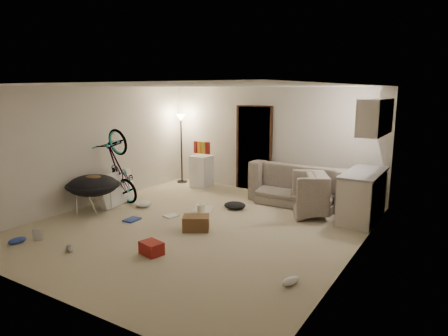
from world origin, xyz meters
The scene contains 38 objects.
floor centered at (0.00, 0.00, -0.01)m, with size 5.50×6.00×0.02m, color #BDB091.
ceiling centered at (0.00, 0.00, 2.51)m, with size 5.50×6.00×0.02m, color white.
wall_back centered at (0.00, 3.01, 1.25)m, with size 5.50×0.02×2.50m, color beige.
wall_front centered at (0.00, -3.01, 1.25)m, with size 5.50×0.02×2.50m, color beige.
wall_left centered at (-2.76, 0.00, 1.25)m, with size 0.02×6.00×2.50m, color beige.
wall_right centered at (2.76, 0.00, 1.25)m, with size 0.02×6.00×2.50m, color beige.
doorway centered at (-0.40, 2.97, 1.02)m, with size 0.85×0.10×2.04m, color black.
door_trim centered at (-0.40, 2.94, 1.02)m, with size 0.97×0.04×2.10m, color #351E12.
floor_lamp centered at (-2.40, 2.65, 1.31)m, with size 0.28×0.28×1.81m.
kitchen_counter centered at (2.43, 2.00, 0.44)m, with size 0.60×1.50×0.88m, color beige.
counter_top centered at (2.43, 2.00, 0.90)m, with size 0.64×1.54×0.04m, color gray.
kitchen_uppers centered at (2.56, 2.00, 1.95)m, with size 0.38×1.40×0.65m, color beige.
sofa centered at (1.06, 2.45, 0.32)m, with size 2.22×0.87×0.65m, color #3B433C.
armchair centered at (1.78, 1.82, 0.31)m, with size 0.95×0.83×0.62m, color #3B433C.
bicycle centered at (-2.30, 0.33, 0.44)m, with size 0.58×1.67×0.88m, color black.
book_asset centered at (-1.87, -2.02, 0.01)m, with size 0.15×0.20×0.02m, color maroon.
mini_fridge centered at (-1.69, 2.55, 0.40)m, with size 0.47×0.47×0.79m, color white.
snack_box_0 centered at (-1.86, 2.55, 1.00)m, with size 0.10×0.07×0.30m, color maroon.
snack_box_1 centered at (-1.74, 2.55, 1.00)m, with size 0.10×0.07×0.30m, color orange.
snack_box_2 centered at (-1.62, 2.55, 1.00)m, with size 0.10×0.07×0.30m, color gold.
snack_box_3 centered at (-1.50, 2.55, 1.00)m, with size 0.10×0.07×0.30m, color maroon.
saucer_chair centered at (-2.30, -0.39, 0.45)m, with size 1.06×1.06×0.76m.
hoodie centered at (-2.25, -0.42, 0.66)m, with size 0.48×0.40×0.22m, color brown.
sofa_drape centered at (0.11, 2.45, 0.54)m, with size 0.56×0.46×0.28m, color black.
tv_box centered at (-2.30, 0.24, 0.35)m, with size 0.13×1.05×0.70m, color silver.
drink_case_a centered at (0.11, -0.20, 0.13)m, with size 0.45×0.32×0.26m, color brown.
drink_case_b centered at (0.15, -1.41, 0.10)m, with size 0.34×0.25×0.19m, color maroon.
juicer centered at (-0.43, 0.70, 0.10)m, with size 0.16×0.16×0.24m.
newspaper centered at (-0.52, 0.92, 0.00)m, with size 0.39×0.51×0.01m, color beige.
book_blue centered at (-1.24, -0.41, 0.02)m, with size 0.22×0.30×0.03m, color #2A4098.
book_white centered at (-0.76, 0.17, 0.01)m, with size 0.20×0.26×0.02m, color silver.
shoe_0 centered at (0.38, 1.91, 0.05)m, with size 0.29×0.12×0.11m, color #2A4098.
shoe_1 centered at (0.15, 2.55, 0.05)m, with size 0.26×0.10×0.10m, color slate.
shoe_2 centered at (-1.97, -2.23, 0.05)m, with size 0.28×0.12×0.11m, color #2A4098.
shoe_3 centered at (-1.00, -1.98, 0.04)m, with size 0.24×0.10×0.09m, color slate.
shoe_4 centered at (2.30, -1.21, 0.05)m, with size 0.29×0.12×0.11m, color white.
clothes_lump_b centered at (0.03, 1.29, 0.07)m, with size 0.46×0.40×0.14m, color black.
clothes_lump_c centered at (-1.70, 0.39, 0.06)m, with size 0.38×0.33×0.12m, color silver.
Camera 1 is at (4.04, -5.64, 2.42)m, focal length 32.00 mm.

